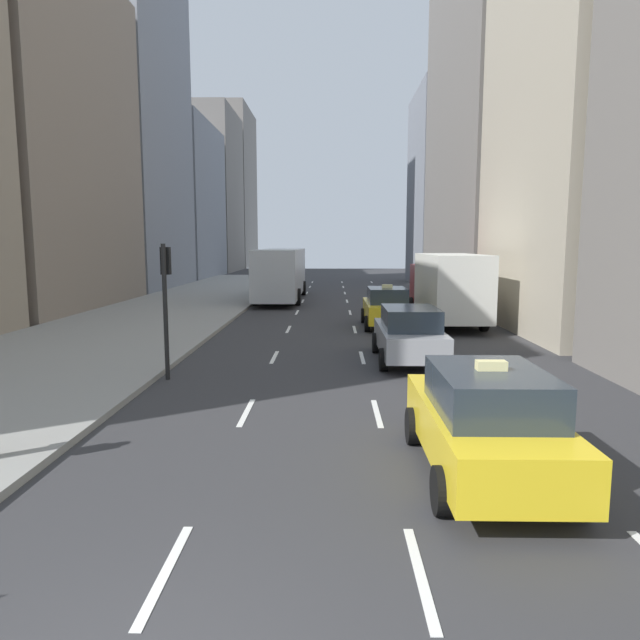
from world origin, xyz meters
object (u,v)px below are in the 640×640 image
object	(u,v)px
sedan_black_near	(409,334)
city_bus	(281,272)
taxi_lead	(386,307)
box_truck	(447,286)
traffic_light_pole	(166,289)
taxi_second	(485,421)

from	to	relation	value
sedan_black_near	city_bus	xyz separation A→B (m)	(-5.61, 19.28, 0.92)
taxi_lead	box_truck	bearing A→B (deg)	22.14
sedan_black_near	box_truck	bearing A→B (deg)	71.69
sedan_black_near	taxi_lead	bearing A→B (deg)	90.00
sedan_black_near	traffic_light_pole	bearing A→B (deg)	-160.78
box_truck	traffic_light_pole	xyz separation A→B (m)	(-9.55, -10.82, 0.70)
traffic_light_pole	box_truck	bearing A→B (deg)	48.56
taxi_lead	city_bus	world-z (taller)	city_bus
sedan_black_near	taxi_second	bearing A→B (deg)	-90.00
city_bus	taxi_lead	bearing A→B (deg)	-64.86
taxi_second	box_truck	size ratio (longest dim) A/B	0.52
box_truck	taxi_second	bearing A→B (deg)	-99.27
city_bus	traffic_light_pole	size ratio (longest dim) A/B	3.23
taxi_lead	traffic_light_pole	world-z (taller)	traffic_light_pole
box_truck	traffic_light_pole	world-z (taller)	traffic_light_pole
taxi_second	city_bus	bearing A→B (deg)	101.34
taxi_lead	taxi_second	xyz separation A→B (m)	(0.00, -16.01, 0.00)
city_bus	box_truck	distance (m)	13.71
taxi_lead	traffic_light_pole	size ratio (longest dim) A/B	1.22
taxi_second	box_truck	xyz separation A→B (m)	(2.80, 17.15, 0.83)
taxi_second	box_truck	bearing A→B (deg)	80.73
taxi_second	sedan_black_near	distance (m)	8.69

